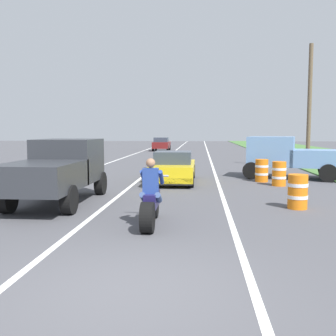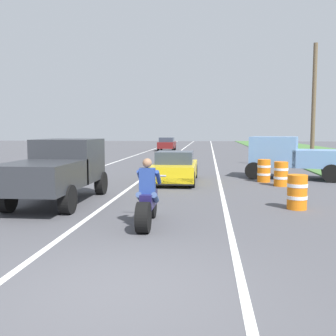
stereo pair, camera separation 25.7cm
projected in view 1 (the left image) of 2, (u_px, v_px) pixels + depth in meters
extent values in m
plane|color=#4C4C51|center=(127.00, 291.00, 5.55)|extent=(160.00, 160.00, 0.00)
cube|color=white|center=(103.00, 165.00, 25.84)|extent=(0.14, 120.00, 0.01)
cube|color=white|center=(212.00, 166.00, 25.25)|extent=(0.14, 120.00, 0.01)
cube|color=white|center=(157.00, 165.00, 25.54)|extent=(0.14, 120.00, 0.01)
cylinder|color=black|center=(147.00, 218.00, 8.66)|extent=(0.28, 0.69, 0.69)
cylinder|color=black|center=(155.00, 206.00, 10.20)|extent=(0.12, 0.63, 0.63)
cube|color=#1E194C|center=(152.00, 199.00, 9.46)|extent=(0.28, 1.10, 0.36)
cylinder|color=#B2B2B7|center=(155.00, 192.00, 10.09)|extent=(0.08, 0.36, 0.73)
cylinder|color=#A5A5AA|center=(155.00, 176.00, 10.03)|extent=(0.70, 0.05, 0.05)
cube|color=navy|center=(151.00, 181.00, 9.18)|extent=(0.36, 0.24, 0.60)
sphere|color=#9E7051|center=(151.00, 163.00, 9.14)|extent=(0.22, 0.22, 0.22)
cylinder|color=#384C7A|center=(143.00, 197.00, 9.27)|extent=(0.14, 0.47, 0.32)
cylinder|color=navy|center=(143.00, 177.00, 9.49)|extent=(0.10, 0.51, 0.40)
cylinder|color=#384C7A|center=(158.00, 198.00, 9.24)|extent=(0.14, 0.47, 0.32)
cylinder|color=navy|center=(161.00, 177.00, 9.46)|extent=(0.10, 0.51, 0.40)
cube|color=yellow|center=(174.00, 170.00, 17.26)|extent=(1.80, 4.30, 0.64)
cube|color=#333D4C|center=(173.00, 157.00, 17.00)|extent=(1.56, 1.70, 0.52)
cube|color=black|center=(170.00, 182.00, 15.25)|extent=(1.76, 0.20, 0.28)
cylinder|color=black|center=(159.00, 171.00, 18.93)|extent=(0.24, 0.64, 0.64)
cylinder|color=black|center=(192.00, 171.00, 18.80)|extent=(0.24, 0.64, 0.64)
cylinder|color=black|center=(151.00, 179.00, 15.75)|extent=(0.24, 0.64, 0.64)
cylinder|color=black|center=(191.00, 180.00, 15.62)|extent=(0.24, 0.64, 0.64)
cube|color=#2D3035|center=(69.00, 160.00, 13.11)|extent=(1.90, 2.10, 1.40)
cube|color=#333D4C|center=(72.00, 148.00, 13.42)|extent=(1.67, 0.29, 0.57)
cube|color=#2D3035|center=(42.00, 177.00, 10.91)|extent=(1.90, 2.70, 0.80)
cylinder|color=black|center=(53.00, 183.00, 14.06)|extent=(0.28, 0.80, 0.80)
cylinder|color=black|center=(101.00, 183.00, 13.92)|extent=(0.28, 0.80, 0.80)
cylinder|color=black|center=(7.00, 199.00, 10.74)|extent=(0.28, 0.80, 0.80)
cylinder|color=black|center=(69.00, 200.00, 10.59)|extent=(0.28, 0.80, 0.80)
cube|color=#6B93C6|center=(271.00, 151.00, 18.84)|extent=(2.52, 2.38, 1.40)
cube|color=#333D4C|center=(264.00, 143.00, 18.92)|extent=(0.71, 1.69, 0.57)
cube|color=#6B93C6|center=(321.00, 158.00, 18.11)|extent=(3.10, 2.53, 0.80)
cylinder|color=black|center=(251.00, 170.00, 18.37)|extent=(0.85, 0.48, 0.80)
cylinder|color=black|center=(256.00, 167.00, 20.00)|extent=(0.85, 0.48, 0.80)
cylinder|color=black|center=(328.00, 173.00, 17.25)|extent=(0.85, 0.48, 0.80)
cylinder|color=black|center=(327.00, 169.00, 18.88)|extent=(0.85, 0.48, 0.80)
cylinder|color=brown|center=(309.00, 107.00, 22.91)|extent=(0.24, 0.24, 7.27)
cylinder|color=orange|center=(298.00, 192.00, 11.36)|extent=(0.56, 0.56, 1.00)
cylinder|color=white|center=(298.00, 185.00, 11.34)|extent=(0.58, 0.58, 0.10)
cylinder|color=white|center=(298.00, 197.00, 11.37)|extent=(0.58, 0.58, 0.10)
cylinder|color=orange|center=(279.00, 174.00, 16.08)|extent=(0.56, 0.56, 1.00)
cylinder|color=white|center=(279.00, 169.00, 16.06)|extent=(0.58, 0.58, 0.10)
cylinder|color=white|center=(279.00, 177.00, 16.10)|extent=(0.58, 0.58, 0.10)
cylinder|color=orange|center=(262.00, 171.00, 17.36)|extent=(0.56, 0.56, 1.00)
cylinder|color=white|center=(262.00, 166.00, 17.35)|extent=(0.58, 0.58, 0.10)
cylinder|color=white|center=(262.00, 174.00, 17.38)|extent=(0.58, 0.58, 0.10)
cube|color=maroon|center=(162.00, 145.00, 44.30)|extent=(1.76, 4.00, 0.70)
cube|color=#333D4C|center=(161.00, 140.00, 44.04)|extent=(1.56, 2.00, 0.50)
cylinder|color=black|center=(156.00, 148.00, 45.78)|extent=(0.20, 0.60, 0.60)
cylinder|color=black|center=(170.00, 148.00, 45.65)|extent=(0.20, 0.60, 0.60)
cylinder|color=black|center=(153.00, 149.00, 43.01)|extent=(0.20, 0.60, 0.60)
cylinder|color=black|center=(168.00, 149.00, 42.87)|extent=(0.20, 0.60, 0.60)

